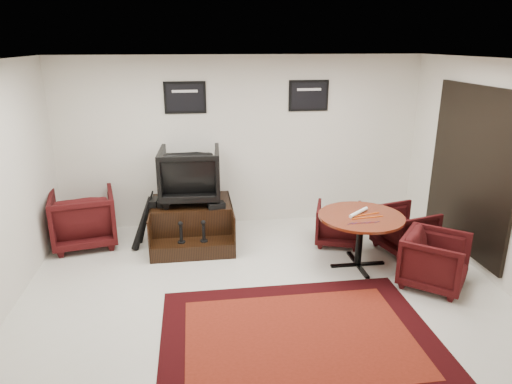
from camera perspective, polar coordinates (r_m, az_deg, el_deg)
ground at (r=5.79m, az=1.15°, el=-12.79°), size 6.00×6.00×0.00m
room_shell at (r=5.30m, az=5.44°, el=5.07°), size 6.02×5.02×2.81m
area_rug at (r=5.10m, az=5.41°, el=-17.61°), size 2.92×2.19×0.01m
shine_podium at (r=7.19m, az=-7.96°, el=-3.93°), size 1.23×1.26×0.63m
shine_chair at (r=7.06m, az=-8.25°, el=2.54°), size 0.94×0.89×0.93m
shoes_pair at (r=7.05m, az=-12.08°, el=-1.26°), size 0.27×0.31×0.10m
polish_kit at (r=6.82m, az=-5.00°, el=-1.64°), size 0.27×0.21×0.09m
umbrella_black at (r=6.98m, az=-14.07°, el=-3.74°), size 0.32×0.12×0.87m
umbrella_hooked at (r=7.22m, az=-13.62°, el=-2.96°), size 0.32×0.12×0.87m
armchair_side at (r=7.43m, az=-20.77°, el=-2.79°), size 1.06×1.02×0.94m
meeting_table at (r=6.37m, az=12.97°, el=-3.63°), size 1.15×1.15×0.75m
table_chair_back at (r=7.15m, az=10.28°, el=-3.72°), size 0.83×0.81×0.69m
table_chair_window at (r=7.14m, az=18.17°, el=-4.20°), size 0.83×0.86×0.74m
table_chair_corner at (r=6.26m, az=21.48°, el=-7.69°), size 1.02×1.02×0.77m
paper_roll at (r=6.37m, az=12.70°, el=-2.49°), size 0.36×0.31×0.05m
table_clutter at (r=6.25m, az=13.55°, el=-3.15°), size 0.57×0.36×0.01m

